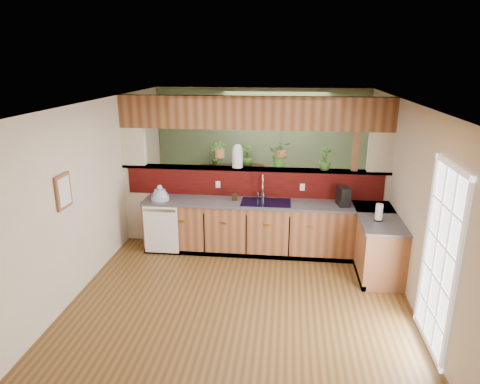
# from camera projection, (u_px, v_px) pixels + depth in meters

# --- Properties ---
(ground) EXTENTS (4.60, 7.00, 0.01)m
(ground) POSITION_uv_depth(u_px,v_px,m) (245.00, 278.00, 6.48)
(ground) COLOR brown
(ground) RESTS_ON ground
(ceiling) EXTENTS (4.60, 7.00, 0.01)m
(ceiling) POSITION_uv_depth(u_px,v_px,m) (246.00, 104.00, 5.70)
(ceiling) COLOR brown
(ceiling) RESTS_ON ground
(wall_back) EXTENTS (4.60, 0.02, 2.60)m
(wall_back) POSITION_uv_depth(u_px,v_px,m) (261.00, 148.00, 9.41)
(wall_back) COLOR beige
(wall_back) RESTS_ON ground
(wall_front) EXTENTS (4.60, 0.02, 2.60)m
(wall_front) POSITION_uv_depth(u_px,v_px,m) (191.00, 362.00, 2.77)
(wall_front) COLOR beige
(wall_front) RESTS_ON ground
(wall_left) EXTENTS (0.02, 7.00, 2.60)m
(wall_left) POSITION_uv_depth(u_px,v_px,m) (91.00, 191.00, 6.34)
(wall_left) COLOR beige
(wall_left) RESTS_ON ground
(wall_right) EXTENTS (0.02, 7.00, 2.60)m
(wall_right) POSITION_uv_depth(u_px,v_px,m) (412.00, 203.00, 5.84)
(wall_right) COLOR beige
(wall_right) RESTS_ON ground
(pass_through_partition) EXTENTS (4.60, 0.21, 2.60)m
(pass_through_partition) POSITION_uv_depth(u_px,v_px,m) (255.00, 179.00, 7.40)
(pass_through_partition) COLOR beige
(pass_through_partition) RESTS_ON ground
(pass_through_ledge) EXTENTS (4.60, 0.21, 0.04)m
(pass_through_ledge) POSITION_uv_depth(u_px,v_px,m) (253.00, 169.00, 7.35)
(pass_through_ledge) COLOR brown
(pass_through_ledge) RESTS_ON ground
(header_beam) EXTENTS (4.60, 0.15, 0.55)m
(header_beam) POSITION_uv_depth(u_px,v_px,m) (254.00, 113.00, 7.06)
(header_beam) COLOR brown
(header_beam) RESTS_ON ground
(sage_backwall) EXTENTS (4.55, 0.02, 2.55)m
(sage_backwall) POSITION_uv_depth(u_px,v_px,m) (261.00, 148.00, 9.39)
(sage_backwall) COLOR #586F4B
(sage_backwall) RESTS_ON ground
(countertop) EXTENTS (4.14, 1.52, 0.90)m
(countertop) POSITION_uv_depth(u_px,v_px,m) (301.00, 231.00, 7.08)
(countertop) COLOR brown
(countertop) RESTS_ON ground
(dishwasher) EXTENTS (0.58, 0.03, 0.82)m
(dishwasher) POSITION_uv_depth(u_px,v_px,m) (161.00, 230.00, 7.13)
(dishwasher) COLOR white
(dishwasher) RESTS_ON ground
(navy_sink) EXTENTS (0.82, 0.50, 0.18)m
(navy_sink) POSITION_uv_depth(u_px,v_px,m) (266.00, 207.00, 7.13)
(navy_sink) COLOR black
(navy_sink) RESTS_ON countertop
(french_door) EXTENTS (0.06, 1.02, 2.16)m
(french_door) POSITION_uv_depth(u_px,v_px,m) (439.00, 262.00, 4.69)
(french_door) COLOR white
(french_door) RESTS_ON ground
(framed_print) EXTENTS (0.04, 0.35, 0.45)m
(framed_print) POSITION_uv_depth(u_px,v_px,m) (64.00, 191.00, 5.50)
(framed_print) COLOR brown
(framed_print) RESTS_ON wall_left
(faucet) EXTENTS (0.19, 0.19, 0.44)m
(faucet) POSITION_uv_depth(u_px,v_px,m) (263.00, 186.00, 7.19)
(faucet) COLOR #B7B7B2
(faucet) RESTS_ON countertop
(dish_stack) EXTENTS (0.30, 0.30, 0.26)m
(dish_stack) POSITION_uv_depth(u_px,v_px,m) (160.00, 195.00, 7.20)
(dish_stack) COLOR #A1ADD0
(dish_stack) RESTS_ON countertop
(soap_dispenser) EXTENTS (0.09, 0.09, 0.19)m
(soap_dispenser) POSITION_uv_depth(u_px,v_px,m) (235.00, 195.00, 7.19)
(soap_dispenser) COLOR #392414
(soap_dispenser) RESTS_ON countertop
(coffee_maker) EXTENTS (0.16, 0.27, 0.30)m
(coffee_maker) POSITION_uv_depth(u_px,v_px,m) (343.00, 197.00, 6.92)
(coffee_maker) COLOR black
(coffee_maker) RESTS_ON countertop
(paper_towel) EXTENTS (0.13, 0.13, 0.27)m
(paper_towel) POSITION_uv_depth(u_px,v_px,m) (379.00, 213.00, 6.27)
(paper_towel) COLOR black
(paper_towel) RESTS_ON countertop
(glass_jar) EXTENTS (0.18, 0.18, 0.40)m
(glass_jar) POSITION_uv_depth(u_px,v_px,m) (237.00, 156.00, 7.31)
(glass_jar) COLOR silver
(glass_jar) RESTS_ON pass_through_ledge
(ledge_plant_right) EXTENTS (0.25, 0.25, 0.37)m
(ledge_plant_right) POSITION_uv_depth(u_px,v_px,m) (325.00, 159.00, 7.16)
(ledge_plant_right) COLOR #2D581E
(ledge_plant_right) RESTS_ON pass_through_ledge
(hanging_plant_a) EXTENTS (0.19, 0.17, 0.49)m
(hanging_plant_a) POSITION_uv_depth(u_px,v_px,m) (220.00, 145.00, 7.29)
(hanging_plant_a) COLOR brown
(hanging_plant_a) RESTS_ON header_beam
(hanging_plant_b) EXTENTS (0.39, 0.34, 0.56)m
(hanging_plant_b) POSITION_uv_depth(u_px,v_px,m) (281.00, 143.00, 7.16)
(hanging_plant_b) COLOR brown
(hanging_plant_b) RESTS_ON header_beam
(shelving_console) EXTENTS (1.42, 0.68, 0.91)m
(shelving_console) POSITION_uv_depth(u_px,v_px,m) (232.00, 185.00, 9.48)
(shelving_console) COLOR black
(shelving_console) RESTS_ON ground
(shelf_plant_a) EXTENTS (0.26, 0.18, 0.47)m
(shelf_plant_a) POSITION_uv_depth(u_px,v_px,m) (214.00, 154.00, 9.31)
(shelf_plant_a) COLOR #2D581E
(shelf_plant_a) RESTS_ON shelving_console
(shelf_plant_b) EXTENTS (0.26, 0.26, 0.45)m
(shelf_plant_b) POSITION_uv_depth(u_px,v_px,m) (247.00, 156.00, 9.24)
(shelf_plant_b) COLOR #2D581E
(shelf_plant_b) RESTS_ON shelving_console
(floor_plant) EXTENTS (0.70, 0.64, 0.69)m
(floor_plant) POSITION_uv_depth(u_px,v_px,m) (296.00, 204.00, 8.75)
(floor_plant) COLOR #2D581E
(floor_plant) RESTS_ON ground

